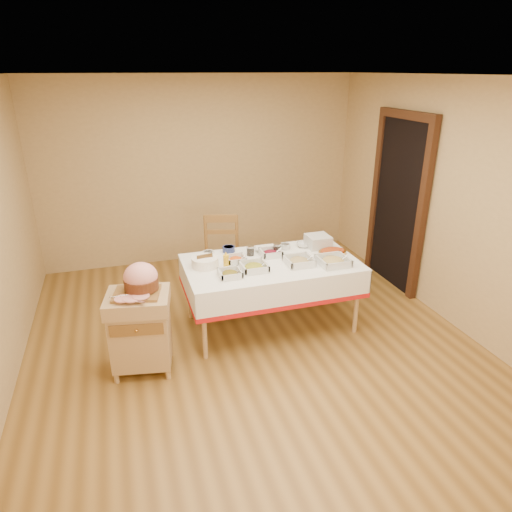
{
  "coord_description": "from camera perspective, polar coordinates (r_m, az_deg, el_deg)",
  "views": [
    {
      "loc": [
        -1.17,
        -3.88,
        2.65
      ],
      "look_at": [
        0.1,
        0.2,
        0.89
      ],
      "focal_mm": 32.0,
      "sensor_mm": 36.0,
      "label": 1
    }
  ],
  "objects": [
    {
      "name": "serving_dish_d",
      "position": [
        4.81,
        9.62,
        -0.61
      ],
      "size": [
        0.3,
        0.3,
        0.11
      ],
      "color": "silver",
      "rests_on": "dining_table"
    },
    {
      "name": "brass_platter",
      "position": [
        5.1,
        9.53,
        0.51
      ],
      "size": [
        0.32,
        0.23,
        0.04
      ],
      "color": "gold",
      "rests_on": "dining_table"
    },
    {
      "name": "serving_dish_c",
      "position": [
        4.76,
        5.43,
        -0.64
      ],
      "size": [
        0.28,
        0.28,
        0.11
      ],
      "color": "silver",
      "rests_on": "dining_table"
    },
    {
      "name": "serving_dish_e",
      "position": [
        4.81,
        -2.53,
        -0.41
      ],
      "size": [
        0.21,
        0.2,
        0.09
      ],
      "color": "silver",
      "rests_on": "dining_table"
    },
    {
      "name": "preserve_jar_right",
      "position": [
        5.03,
        2.66,
        0.91
      ],
      "size": [
        0.09,
        0.09,
        0.12
      ],
      "color": "silver",
      "rests_on": "dining_table"
    },
    {
      "name": "ham_on_board",
      "position": [
        4.18,
        -14.27,
        -2.97
      ],
      "size": [
        0.43,
        0.41,
        0.28
      ],
      "color": "brown",
      "rests_on": "butcher_cart"
    },
    {
      "name": "small_bowl_mid",
      "position": [
        5.08,
        -3.44,
        0.9
      ],
      "size": [
        0.14,
        0.14,
        0.06
      ],
      "color": "navy",
      "rests_on": "dining_table"
    },
    {
      "name": "bread_basket",
      "position": [
        4.71,
        -6.39,
        -0.73
      ],
      "size": [
        0.28,
        0.28,
        0.12
      ],
      "color": "white",
      "rests_on": "dining_table"
    },
    {
      "name": "serving_dish_f",
      "position": [
        4.97,
        1.84,
        0.4
      ],
      "size": [
        0.23,
        0.22,
        0.1
      ],
      "color": "silver",
      "rests_on": "dining_table"
    },
    {
      "name": "bowl_small_imported",
      "position": [
        5.25,
        5.98,
        1.43
      ],
      "size": [
        0.21,
        0.21,
        0.05
      ],
      "primitive_type": "imported",
      "rotation": [
        0.0,
        0.0,
        -0.36
      ],
      "color": "silver",
      "rests_on": "dining_table"
    },
    {
      "name": "serving_dish_a",
      "position": [
        4.48,
        -3.26,
        -2.2
      ],
      "size": [
        0.22,
        0.22,
        0.1
      ],
      "color": "silver",
      "rests_on": "dining_table"
    },
    {
      "name": "doorway",
      "position": [
        6.05,
        17.4,
        6.63
      ],
      "size": [
        0.09,
        1.1,
        2.2
      ],
      "color": "black",
      "rests_on": "ground"
    },
    {
      "name": "small_bowl_left",
      "position": [
        4.97,
        -5.96,
        0.29
      ],
      "size": [
        0.13,
        0.13,
        0.06
      ],
      "color": "silver",
      "rests_on": "dining_table"
    },
    {
      "name": "bowl_white_imported",
      "position": [
        5.1,
        0.67,
        0.85
      ],
      "size": [
        0.2,
        0.2,
        0.04
      ],
      "primitive_type": "imported",
      "rotation": [
        0.0,
        0.0,
        -0.33
      ],
      "color": "silver",
      "rests_on": "dining_table"
    },
    {
      "name": "preserve_jar_left",
      "position": [
        4.97,
        -0.71,
        0.64
      ],
      "size": [
        0.09,
        0.09,
        0.11
      ],
      "color": "silver",
      "rests_on": "dining_table"
    },
    {
      "name": "dining_table",
      "position": [
        4.89,
        1.87,
        -2.47
      ],
      "size": [
        1.82,
        1.02,
        0.76
      ],
      "color": "tan",
      "rests_on": "ground"
    },
    {
      "name": "dining_chair",
      "position": [
        5.62,
        -4.33,
        -0.03
      ],
      "size": [
        0.55,
        0.53,
        1.0
      ],
      "color": "brown",
      "rests_on": "ground"
    },
    {
      "name": "mustard_bottle",
      "position": [
        4.65,
        -3.76,
        -0.62
      ],
      "size": [
        0.06,
        0.06,
        0.18
      ],
      "color": "gold",
      "rests_on": "dining_table"
    },
    {
      "name": "serving_dish_b",
      "position": [
        4.61,
        -0.26,
        -1.36
      ],
      "size": [
        0.26,
        0.26,
        0.1
      ],
      "color": "silver",
      "rests_on": "dining_table"
    },
    {
      "name": "room_shell",
      "position": [
        4.28,
        -0.5,
        3.96
      ],
      "size": [
        5.0,
        5.0,
        5.0
      ],
      "color": "brown",
      "rests_on": "ground"
    },
    {
      "name": "butcher_cart",
      "position": [
        4.37,
        -14.24,
        -8.7
      ],
      "size": [
        0.63,
        0.56,
        0.79
      ],
      "color": "tan",
      "rests_on": "ground"
    },
    {
      "name": "plate_stack",
      "position": [
        5.24,
        7.76,
        1.84
      ],
      "size": [
        0.25,
        0.25,
        0.14
      ],
      "color": "silver",
      "rests_on": "dining_table"
    },
    {
      "name": "small_bowl_right",
      "position": [
        5.17,
        3.67,
        1.25
      ],
      "size": [
        0.11,
        0.11,
        0.06
      ],
      "color": "silver",
      "rests_on": "dining_table"
    }
  ]
}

